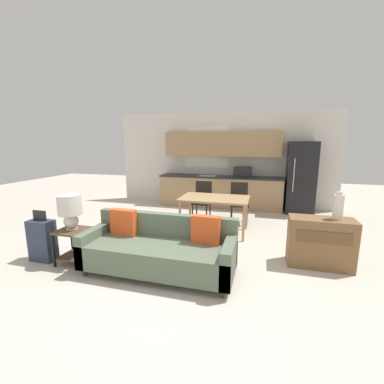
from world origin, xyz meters
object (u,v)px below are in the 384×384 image
Objects in this scene: refrigerator at (301,178)px; dining_table at (214,201)px; table_lamp at (70,208)px; side_table at (73,241)px; dining_chair_far_right at (239,201)px; credenza at (320,242)px; vase at (338,207)px; suitcase at (42,240)px; dining_chair_far_left at (202,199)px; couch at (160,249)px.

dining_table is (-1.89, -2.13, -0.26)m from refrigerator.
table_lamp is (-3.73, -4.07, -0.07)m from refrigerator.
dining_chair_far_right is (2.25, 2.79, 0.15)m from side_table.
dining_table is 1.50× the size of credenza.
vase is (0.12, -3.16, -0.00)m from refrigerator.
dining_chair_far_right reaches higher than dining_table.
side_table is 0.54m from suitcase.
dining_chair_far_right is at bearing -138.21° from refrigerator.
dining_table is 0.90m from dining_chair_far_left.
dining_table is 2.69m from side_table.
side_table is at bearing -175.34° from couch.
vase is at bearing 18.51° from couch.
vase is 2.47m from dining_chair_far_right.
dining_table is 2.27m from vase.
dining_table is 2.69m from table_lamp.
credenza is 2.25× the size of vase.
dining_table is 0.95m from dining_chair_far_right.
dining_table is 3.12m from suitcase.
dining_chair_far_right is at bearing 51.07° from side_table.
couch is 5.31× the size of vase.
suitcase is (-0.52, -0.07, -0.53)m from table_lamp.
side_table is 0.58× the size of dining_chair_far_left.
suitcase is at bearing -167.33° from vase.
refrigerator reaches higher than dining_chair_far_left.
refrigerator is at bearing 47.49° from table_lamp.
dining_table is 2.11m from credenza.
table_lamp is (-1.41, -0.09, 0.53)m from couch.
vase reaches higher than dining_chair_far_left.
vase is at bearing -34.15° from dining_chair_far_left.
dining_chair_far_right is (0.43, 0.83, -0.16)m from dining_table.
table_lamp is (-0.02, 0.02, 0.51)m from side_table.
suitcase reaches higher than credenza.
dining_chair_far_left is at bearing 119.42° from dining_table.
side_table is 0.59× the size of credenza.
dining_table is at bearing -125.71° from dining_chair_far_right.
dining_chair_far_left is (0.01, 2.62, 0.18)m from couch.
dining_chair_far_left is (-0.44, 0.77, -0.16)m from dining_table.
credenza is at bearing -173.35° from vase.
side_table is at bearing -132.97° from dining_table.
suitcase is (-1.92, -0.16, -0.00)m from couch.
refrigerator is 3.16m from vase.
credenza is at bearing 12.95° from suitcase.
side_table is 3.59m from dining_chair_far_right.
table_lamp is at bearing -132.51° from refrigerator.
credenza is 0.98× the size of dining_chair_far_left.
table_lamp is 0.66× the size of suitcase.
couch reaches higher than dining_table.
couch is (-2.33, -3.98, -0.60)m from refrigerator.
table_lamp is at bearing -166.66° from vase.
side_table is 3.07m from dining_chair_far_left.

